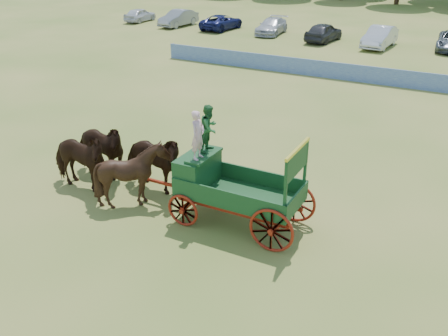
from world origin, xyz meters
TOP-DOWN VIEW (x-y plane):
  - ground at (0.00, 0.00)m, footprint 160.00×160.00m
  - horse_lead_left at (-5.36, -0.97)m, footprint 2.69×1.28m
  - horse_lead_right at (-5.36, 0.13)m, footprint 2.74×1.39m
  - horse_wheel_left at (-2.96, -0.97)m, footprint 2.11×1.89m
  - horse_wheel_right at (-2.96, 0.13)m, footprint 2.69×1.27m
  - farm_dray at (0.01, -0.40)m, footprint 6.00×2.00m
  - sponsor_banner at (-1.00, 18.00)m, footprint 26.00×0.08m
  - parked_cars at (-7.04, 29.81)m, footprint 36.67×6.87m

SIDE VIEW (x-z plane):
  - ground at x=0.00m, z-range 0.00..0.00m
  - sponsor_banner at x=-1.00m, z-range 0.00..1.05m
  - parked_cars at x=-7.04m, z-range -0.08..1.56m
  - horse_lead_left at x=-5.36m, z-range 0.00..2.25m
  - horse_lead_right at x=-5.36m, z-range 0.00..2.25m
  - horse_wheel_right at x=-2.96m, z-range 0.00..2.25m
  - horse_wheel_left at x=-2.96m, z-range 0.00..2.25m
  - farm_dray at x=0.01m, z-range -0.23..3.45m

